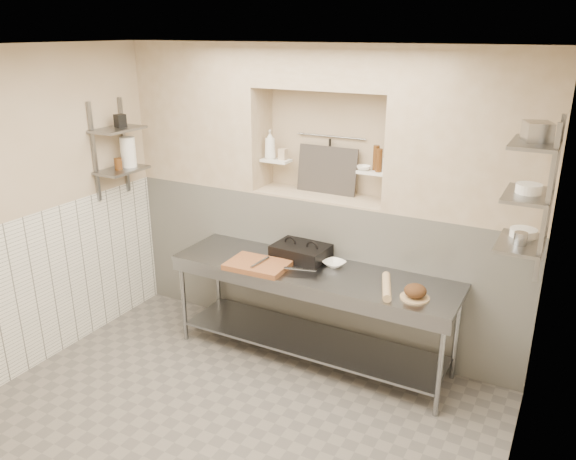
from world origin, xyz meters
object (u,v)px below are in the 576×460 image
Objects in this scene: panini_press at (301,252)px; bottle_soap at (270,145)px; prep_table at (311,296)px; bowl_alcove at (364,168)px; mixing_bowl at (334,264)px; cutting_board at (258,265)px; jug_left at (128,152)px; bread_loaf at (415,291)px; rolling_pin at (387,286)px.

bottle_soap is at bearing 149.04° from panini_press.
prep_table is 1.24m from bowl_alcove.
prep_table is at bearing -129.65° from mixing_bowl.
bottle_soap is 0.97m from bowl_alcove.
cutting_board is 1.78m from jug_left.
prep_table is at bearing -113.43° from bowl_alcove.
bottle_soap reaches higher than bread_loaf.
jug_left is at bearing -165.65° from bowl_alcove.
cutting_board is 1.17m from rolling_pin.
cutting_board is 1.21m from bottle_soap.
prep_table is 20.65× the size of bowl_alcove.
bowl_alcove reaches higher than rolling_pin.
panini_press is 0.96× the size of cutting_board.
mixing_bowl is (0.14, 0.17, 0.28)m from prep_table.
cutting_board is 0.69m from mixing_bowl.
bread_loaf is 2.01m from bottle_soap.
jug_left reaches higher than mixing_bowl.
cutting_board is 1.41m from bread_loaf.
mixing_bowl is 0.42× the size of rolling_pin.
bowl_alcove is at bearing 137.37° from bread_loaf.
bowl_alcove reaches higher than bread_loaf.
cutting_board is 2.81× the size of mixing_bowl.
jug_left is (-2.73, 0.06, 0.83)m from rolling_pin.
panini_press is 0.95m from bowl_alcove.
panini_press is at bearing -34.46° from bottle_soap.
cutting_board is 3.02× the size of bread_loaf.
jug_left is at bearing 178.28° from bread_loaf.
jug_left is at bearing -156.13° from bottle_soap.
bottle_soap reaches higher than cutting_board.
rolling_pin is at bearing -23.49° from bottle_soap.
bowl_alcove is at bearing 46.86° from cutting_board.
rolling_pin is (0.72, -0.08, 0.29)m from prep_table.
bowl_alcove is 2.32m from jug_left.
panini_press is at bearing 6.65° from jug_left.
panini_press is 2.69× the size of mixing_bowl.
bowl_alcove is at bearing 66.57° from prep_table.
prep_table is 1.51m from bottle_soap.
bowl_alcove reaches higher than cutting_board.
bowl_alcove is at bearing 0.32° from bottle_soap.
mixing_bowl is 0.87m from bread_loaf.
prep_table is 14.69× the size of bread_loaf.
bread_loaf is at bearing 2.69° from cutting_board.
panini_press reaches higher than bread_loaf.
bottle_soap is at bearing 156.51° from rolling_pin.
jug_left is (-2.01, -0.03, 1.12)m from prep_table.
panini_press is at bearing 177.68° from mixing_bowl.
prep_table is 9.22× the size of bottle_soap.
bottle_soap is (-0.87, 0.37, 0.93)m from mixing_bowl.
mixing_bowl is 0.90m from bowl_alcove.
rolling_pin is at bearing -52.87° from bowl_alcove.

